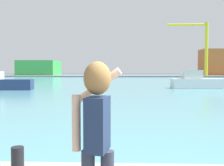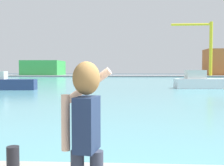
{
  "view_description": "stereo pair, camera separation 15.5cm",
  "coord_description": "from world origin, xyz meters",
  "px_view_note": "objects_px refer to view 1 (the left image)",
  "views": [
    {
      "loc": [
        -0.92,
        -2.85,
        2.28
      ],
      "look_at": [
        -1.34,
        7.03,
        1.8
      ],
      "focal_mm": 44.46,
      "sensor_mm": 36.0,
      "label": 1
    },
    {
      "loc": [
        -0.76,
        -2.84,
        2.28
      ],
      "look_at": [
        -1.34,
        7.03,
        1.8
      ],
      "focal_mm": 44.46,
      "sensor_mm": 36.0,
      "label": 2
    }
  ],
  "objects_px": {
    "port_crane": "(201,42)",
    "warehouse_left": "(39,68)",
    "person_photographer": "(97,127)",
    "boat_moored_2": "(197,82)",
    "harbor_bollard": "(18,159)",
    "warehouse_right": "(219,62)"
  },
  "relations": [
    {
      "from": "warehouse_right",
      "to": "port_crane",
      "type": "bearing_deg",
      "value": -138.62
    },
    {
      "from": "warehouse_right",
      "to": "port_crane",
      "type": "relative_size",
      "value": 0.74
    },
    {
      "from": "harbor_bollard",
      "to": "port_crane",
      "type": "height_order",
      "value": "port_crane"
    },
    {
      "from": "warehouse_right",
      "to": "port_crane",
      "type": "distance_m",
      "value": 12.42
    },
    {
      "from": "person_photographer",
      "to": "boat_moored_2",
      "type": "bearing_deg",
      "value": -6.66
    },
    {
      "from": "port_crane",
      "to": "person_photographer",
      "type": "bearing_deg",
      "value": -106.01
    },
    {
      "from": "boat_moored_2",
      "to": "warehouse_right",
      "type": "height_order",
      "value": "warehouse_right"
    },
    {
      "from": "person_photographer",
      "to": "warehouse_right",
      "type": "height_order",
      "value": "warehouse_right"
    },
    {
      "from": "harbor_bollard",
      "to": "boat_moored_2",
      "type": "height_order",
      "value": "boat_moored_2"
    },
    {
      "from": "boat_moored_2",
      "to": "port_crane",
      "type": "distance_m",
      "value": 57.11
    },
    {
      "from": "harbor_bollard",
      "to": "port_crane",
      "type": "distance_m",
      "value": 88.42
    },
    {
      "from": "person_photographer",
      "to": "port_crane",
      "type": "distance_m",
      "value": 89.43
    },
    {
      "from": "port_crane",
      "to": "warehouse_left",
      "type": "bearing_deg",
      "value": 171.05
    },
    {
      "from": "boat_moored_2",
      "to": "port_crane",
      "type": "relative_size",
      "value": 0.4
    },
    {
      "from": "boat_moored_2",
      "to": "person_photographer",
      "type": "bearing_deg",
      "value": -110.2
    },
    {
      "from": "port_crane",
      "to": "harbor_bollard",
      "type": "bearing_deg",
      "value": -107.21
    },
    {
      "from": "person_photographer",
      "to": "harbor_bollard",
      "type": "distance_m",
      "value": 2.32
    },
    {
      "from": "person_photographer",
      "to": "warehouse_right",
      "type": "xyz_separation_m",
      "value": [
        32.7,
        92.7,
        3.12
      ]
    },
    {
      "from": "person_photographer",
      "to": "harbor_bollard",
      "type": "xyz_separation_m",
      "value": [
        -1.46,
        1.59,
        -0.87
      ]
    },
    {
      "from": "boat_moored_2",
      "to": "warehouse_right",
      "type": "relative_size",
      "value": 0.53
    },
    {
      "from": "warehouse_right",
      "to": "boat_moored_2",
      "type": "bearing_deg",
      "value": -110.93
    },
    {
      "from": "person_photographer",
      "to": "boat_moored_2",
      "type": "xyz_separation_m",
      "value": [
        9.26,
        31.4,
        -0.87
      ]
    }
  ]
}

